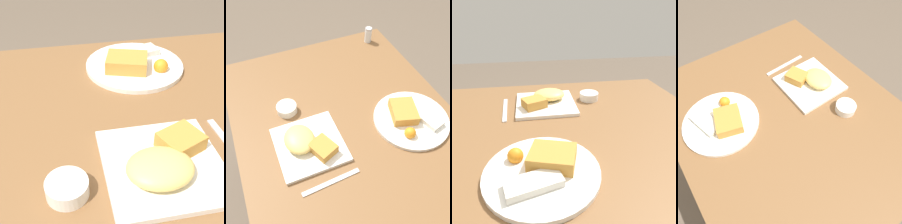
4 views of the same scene
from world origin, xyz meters
The scene contains 6 objects.
ground_plane centered at (0.00, 0.00, 0.00)m, with size 8.00×8.00×0.00m, color brown.
dining_table centered at (0.00, 0.00, 0.66)m, with size 1.07×0.88×0.75m.
plate_square_near centered at (0.07, -0.19, 0.77)m, with size 0.25×0.25×0.06m.
plate_oval_far centered at (0.12, 0.24, 0.76)m, with size 0.30×0.30×0.05m.
sauce_ramekin centered at (-0.13, -0.21, 0.77)m, with size 0.08×0.08×0.03m.
butter_knife centered at (0.24, -0.16, 0.75)m, with size 0.03×0.21×0.00m.
Camera 4 is at (-0.43, 0.29, 1.49)m, focal length 35.00 mm.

